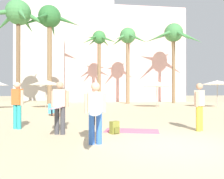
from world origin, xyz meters
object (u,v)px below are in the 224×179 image
(palm_tree_far_left, at_px, (50,23))
(cafe_umbrella_0, at_px, (157,84))
(person_near_left, at_px, (17,103))
(person_mid_left, at_px, (199,105))
(palm_tree_left, at_px, (18,17))
(palm_tree_right, at_px, (128,42))
(person_far_right, at_px, (54,110))
(beach_towel, at_px, (132,131))
(person_near_right, at_px, (96,111))
(cafe_umbrella_2, at_px, (217,82))
(palm_tree_center, at_px, (99,45))
(person_mid_right, at_px, (60,106))
(cafe_umbrella_1, at_px, (46,82))
(palm_tree_far_right, at_px, (173,37))
(backpack, at_px, (115,128))

(palm_tree_far_left, bearing_deg, cafe_umbrella_0, -32.27)
(person_near_left, distance_m, person_mid_left, 6.77)
(palm_tree_left, bearing_deg, palm_tree_far_left, 4.26)
(palm_tree_right, xyz_separation_m, person_far_right, (-6.62, -11.32, -6.70))
(palm_tree_right, relative_size, beach_towel, 4.47)
(palm_tree_left, relative_size, person_near_right, 3.85)
(person_mid_left, bearing_deg, palm_tree_far_left, 165.38)
(beach_towel, bearing_deg, cafe_umbrella_2, 45.97)
(palm_tree_far_left, height_order, palm_tree_center, palm_tree_far_left)
(palm_tree_far_left, height_order, person_mid_right, palm_tree_far_left)
(palm_tree_far_left, height_order, cafe_umbrella_1, palm_tree_far_left)
(palm_tree_center, distance_m, person_near_right, 19.78)
(palm_tree_far_right, bearing_deg, palm_tree_far_left, -179.42)
(beach_towel, bearing_deg, palm_tree_left, 117.33)
(palm_tree_center, distance_m, palm_tree_right, 3.26)
(palm_tree_center, height_order, cafe_umbrella_0, palm_tree_center)
(palm_tree_far_right, relative_size, person_mid_right, 3.28)
(beach_towel, bearing_deg, palm_tree_far_left, 107.80)
(backpack, bearing_deg, person_near_right, -58.43)
(palm_tree_left, relative_size, person_near_left, 6.30)
(person_mid_right, xyz_separation_m, person_near_right, (1.11, -1.71, -0.03))
(palm_tree_far_right, height_order, beach_towel, palm_tree_far_right)
(palm_tree_right, distance_m, cafe_umbrella_0, 7.83)
(person_near_left, bearing_deg, person_far_right, 24.21)
(cafe_umbrella_2, xyz_separation_m, person_near_left, (-13.99, -9.14, -1.20))
(palm_tree_right, xyz_separation_m, beach_towel, (-3.17, -16.72, -7.03))
(palm_tree_center, bearing_deg, cafe_umbrella_1, -128.97)
(palm_tree_left, xyz_separation_m, person_mid_left, (11.23, -17.28, -8.43))
(cafe_umbrella_2, bearing_deg, palm_tree_center, 145.07)
(palm_tree_far_right, bearing_deg, backpack, -118.11)
(person_far_right, xyz_separation_m, person_near_right, (2.07, -7.31, 0.58))
(palm_tree_far_right, distance_m, person_mid_left, 20.05)
(person_near_right, bearing_deg, palm_tree_left, 17.33)
(palm_tree_far_right, height_order, person_near_right, palm_tree_far_right)
(palm_tree_far_left, distance_m, palm_tree_right, 8.94)
(backpack, bearing_deg, person_near_left, -144.13)
(palm_tree_far_right, distance_m, cafe_umbrella_2, 9.34)
(palm_tree_center, xyz_separation_m, cafe_umbrella_0, (4.65, -6.12, -4.59))
(palm_tree_left, relative_size, palm_tree_right, 1.30)
(palm_tree_center, height_order, palm_tree_far_right, palm_tree_far_right)
(palm_tree_far_left, distance_m, backpack, 20.33)
(palm_tree_far_left, xyz_separation_m, palm_tree_far_right, (14.38, 0.15, -1.06))
(palm_tree_left, relative_size, cafe_umbrella_1, 4.04)
(cafe_umbrella_2, distance_m, person_far_right, 14.16)
(palm_tree_far_left, distance_m, palm_tree_left, 3.28)
(palm_tree_right, xyz_separation_m, palm_tree_far_right, (5.68, 0.67, 0.90))
(cafe_umbrella_2, relative_size, beach_towel, 1.45)
(cafe_umbrella_1, height_order, beach_towel, cafe_umbrella_1)
(cafe_umbrella_2, bearing_deg, palm_tree_far_right, 97.27)
(palm_tree_center, bearing_deg, person_near_left, -104.56)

